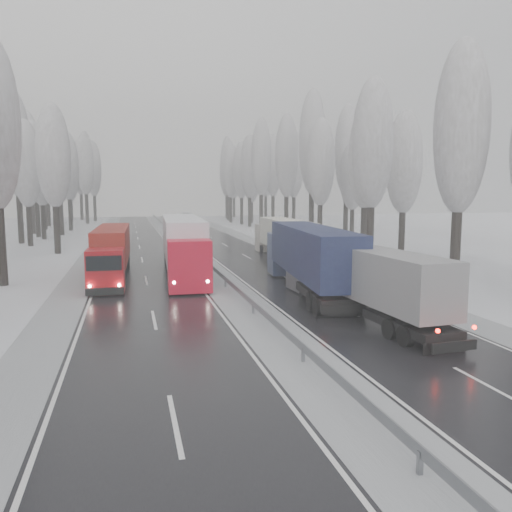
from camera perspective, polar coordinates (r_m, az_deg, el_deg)
name	(u,v)px	position (r m, az deg, el deg)	size (l,w,h in m)	color
ground	(347,405)	(16.28, 10.31, -16.40)	(260.00, 260.00, 0.00)	silver
carriageway_right	(262,265)	(45.50, 0.63, -0.99)	(7.50, 200.00, 0.03)	black
carriageway_left	(144,269)	(44.02, -12.70, -1.44)	(7.50, 200.00, 0.03)	black
median_slush	(204,267)	(44.46, -5.92, -1.21)	(3.00, 200.00, 0.04)	#A5A8AD
shoulder_right	(313,263)	(47.00, 6.48, -0.77)	(2.40, 200.00, 0.04)	#A5A8AD
shoulder_left	(83,271)	(44.18, -19.13, -1.63)	(2.40, 200.00, 0.04)	#A5A8AD
median_guardrail	(204,260)	(44.36, -5.93, -0.48)	(0.12, 200.00, 0.76)	slate
tree_16	(461,129)	(36.41, 22.41, 13.25)	(3.60, 3.60, 16.53)	black
tree_18	(373,145)	(45.79, 13.19, 12.28)	(3.60, 3.60, 16.58)	black
tree_19	(404,163)	(51.85, 16.58, 10.13)	(3.60, 3.60, 14.57)	black
tree_20	(365,158)	(54.51, 12.40, 10.87)	(3.60, 3.60, 15.71)	black
tree_21	(368,144)	(59.21, 12.65, 12.36)	(3.60, 3.60, 18.62)	black
tree_22	(321,163)	(63.68, 7.41, 10.51)	(3.60, 3.60, 15.86)	black
tree_23	(353,176)	(69.77, 11.03, 8.93)	(3.60, 3.60, 13.55)	black
tree_24	(312,143)	(69.27, 6.45, 12.69)	(3.60, 3.60, 20.49)	black
tree_25	(347,152)	(75.53, 10.37, 11.65)	(3.60, 3.60, 19.44)	black
tree_26	(287,157)	(78.72, 3.52, 11.26)	(3.60, 3.60, 18.78)	black
tree_27	(320,164)	(84.83, 7.36, 10.42)	(3.60, 3.60, 17.62)	black
tree_28	(261,158)	(88.65, 0.61, 11.16)	(3.60, 3.60, 19.62)	black
tree_29	(294,165)	(94.53, 4.37, 10.31)	(3.60, 3.60, 18.11)	black
tree_30	(250,167)	(98.07, -0.74, 10.12)	(3.60, 3.60, 17.86)	black
tree_31	(273,166)	(103.47, 1.97, 10.22)	(3.60, 3.60, 18.58)	black
tree_32	(241,171)	(105.38, -1.67, 9.73)	(3.60, 3.60, 17.33)	black
tree_33	(252,180)	(109.92, -0.51, 8.63)	(3.60, 3.60, 14.33)	black
tree_34	(231,171)	(112.14, -2.93, 9.67)	(3.60, 3.60, 17.63)	black
tree_35	(266,171)	(118.18, 1.13, 9.74)	(3.60, 3.60, 18.25)	black
tree_36	(228,166)	(122.12, -3.25, 10.24)	(3.60, 3.60, 20.23)	black
tree_37	(252,177)	(127.42, -0.47, 9.02)	(3.60, 3.60, 16.37)	black
tree_38	(226,174)	(132.74, -3.40, 9.37)	(3.60, 3.60, 17.97)	black
tree_39	(234,179)	(137.17, -2.55, 8.83)	(3.60, 3.60, 16.19)	black
tree_62	(53,156)	(57.89, -22.17, 10.50)	(3.60, 3.60, 16.04)	black
tree_64	(26,164)	(67.40, -24.79, 9.49)	(3.60, 3.60, 15.42)	black
tree_65	(16,145)	(71.83, -25.75, 11.32)	(3.60, 3.60, 19.48)	black
tree_66	(41,169)	(76.87, -23.40, 9.10)	(3.60, 3.60, 15.23)	black
tree_67	(35,162)	(81.09, -23.98, 9.79)	(3.60, 3.60, 17.09)	black
tree_68	(59,165)	(83.38, -21.61, 9.62)	(3.60, 3.60, 16.65)	black
tree_69	(29,155)	(88.15, -24.50, 10.43)	(3.60, 3.60, 19.35)	black
tree_70	(68,167)	(93.37, -20.67, 9.52)	(3.60, 3.60, 17.09)	black
tree_71	(42,159)	(98.03, -23.26, 10.20)	(3.60, 3.60, 19.61)	black
tree_72	(60,176)	(102.89, -21.52, 8.51)	(3.60, 3.60, 15.11)	black
tree_73	(46,170)	(107.29, -22.84, 9.10)	(3.60, 3.60, 17.22)	black
tree_74	(85,164)	(113.37, -18.94, 9.93)	(3.60, 3.60, 19.68)	black
tree_75	(42,168)	(118.35, -23.24, 9.27)	(3.60, 3.60, 18.60)	black
tree_76	(93,169)	(122.61, -18.09, 9.39)	(3.60, 3.60, 18.55)	black
tree_77	(70,181)	(126.98, -20.48, 7.99)	(3.60, 3.60, 14.32)	black
tree_78	(80,168)	(129.47, -19.48, 9.48)	(3.60, 3.60, 19.55)	black
tree_79	(70,175)	(133.65, -20.50, 8.67)	(3.60, 3.60, 17.07)	black
truck_grey_tarp	(359,275)	(27.22, 11.64, -2.11)	(3.11, 14.51, 3.70)	#4B4C50
truck_blue_box	(307,254)	(32.94, 5.90, 0.27)	(4.40, 17.09, 4.35)	navy
truck_cream_box	(283,236)	(48.76, 3.13, 2.28)	(3.11, 15.59, 3.98)	#B2AB9D
box_truck_distant	(187,218)	(105.51, -7.93, 4.30)	(2.90, 7.10, 2.58)	silver
truck_red_white	(183,242)	(39.47, -8.33, 1.55)	(3.63, 17.86, 4.55)	red
truck_red_red	(112,249)	(40.11, -16.16, 0.80)	(2.75, 14.90, 3.80)	#9B080F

